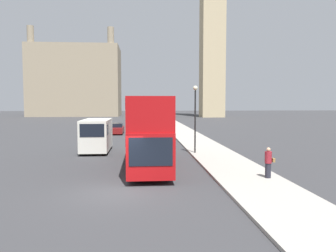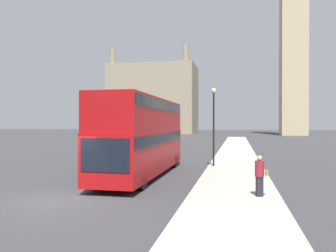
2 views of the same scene
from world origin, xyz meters
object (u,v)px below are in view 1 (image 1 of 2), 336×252
street_lamp (195,108)px  parked_sedan (116,129)px  red_double_decker_bus (148,128)px  white_van (97,135)px  pedestrian (268,163)px

street_lamp → parked_sedan: size_ratio=1.11×
red_double_decker_bus → white_van: (-4.20, 6.10, -1.02)m
red_double_decker_bus → white_van: red_double_decker_bus is taller
pedestrian → parked_sedan: bearing=110.4°
red_double_decker_bus → parked_sedan: 22.49m
pedestrian → red_double_decker_bus: bearing=142.1°
pedestrian → parked_sedan: size_ratio=0.34×
street_lamp → pedestrian: bearing=-74.7°
white_van → parked_sedan: (0.40, 15.99, -0.80)m
white_van → street_lamp: size_ratio=0.96×
pedestrian → parked_sedan: (-10.00, 26.92, -0.32)m
parked_sedan → pedestrian: bearing=-69.6°
red_double_decker_bus → street_lamp: size_ratio=2.14×
pedestrian → white_van: bearing=133.6°
red_double_decker_bus → white_van: bearing=124.6°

